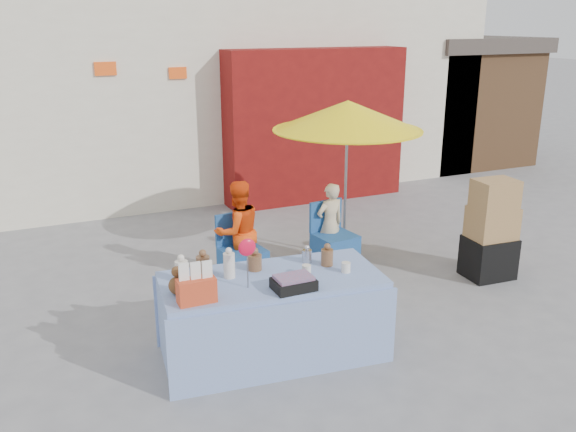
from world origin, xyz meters
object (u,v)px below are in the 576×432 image
vendor_beige (330,224)px  box_stack (491,233)px  umbrella (348,116)px  vendor_orange (238,231)px  market_table (271,315)px  chair_left (243,264)px  chair_right (334,249)px

vendor_beige → box_stack: (1.59, -1.18, 0.03)m
umbrella → vendor_orange: bearing=-174.5°
market_table → vendor_beige: market_table is taller
chair_left → vendor_orange: vendor_orange is taller
umbrella → vendor_beige: bearing=-153.4°
market_table → chair_right: bearing=52.9°
chair_right → umbrella: umbrella is taller
market_table → umbrella: 3.07m
chair_right → box_stack: size_ratio=0.68×
chair_left → vendor_beige: 1.29m
umbrella → chair_right: bearing=-136.7°
box_stack → vendor_orange: bearing=157.4°
chair_left → box_stack: size_ratio=0.68×
chair_right → vendor_orange: (-1.25, 0.13, 0.37)m
vendor_orange → umbrella: size_ratio=0.60×
umbrella → market_table: bearing=-134.1°
chair_left → umbrella: 2.27m
chair_left → vendor_beige: bearing=-1.7°
chair_right → market_table: bearing=-141.4°
vendor_beige → market_table: bearing=40.8°
umbrella → box_stack: 2.27m
market_table → umbrella: size_ratio=1.04×
vendor_beige → chair_right: bearing=81.3°
chair_left → umbrella: bearing=2.6°
market_table → chair_left: bearing=85.6°
vendor_orange → box_stack: (2.84, -1.18, -0.05)m
market_table → vendor_beige: (1.57, 1.78, 0.13)m
market_table → chair_right: size_ratio=2.55×
vendor_orange → vendor_beige: (1.25, 0.00, -0.08)m
market_table → vendor_beige: 2.38m
chair_left → chair_right: size_ratio=1.00×
vendor_orange → box_stack: vendor_orange is taller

